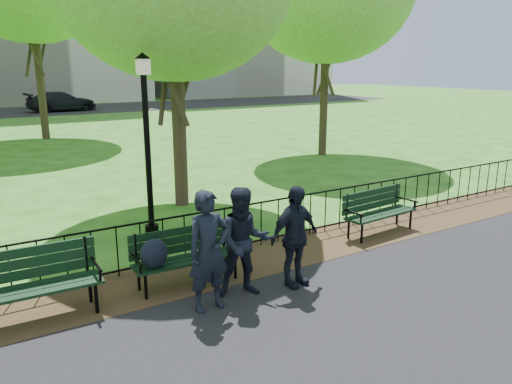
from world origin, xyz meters
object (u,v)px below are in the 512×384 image
park_bench_main (171,252)px  park_bench_left_a (26,278)px  person_left (209,251)px  park_bench_right_a (377,207)px  person_mid (244,242)px  lamppost (147,138)px  sedan_silver (63,101)px  person_right (295,236)px  sedan_dark (61,101)px

park_bench_main → park_bench_left_a: bearing=178.5°
park_bench_left_a → person_left: (2.25, -1.04, 0.27)m
park_bench_right_a → person_mid: person_mid is taller
park_bench_main → park_bench_right_a: (4.68, 0.24, -0.05)m
park_bench_main → park_bench_left_a: park_bench_left_a is taller
lamppost → park_bench_main: bearing=-104.3°
park_bench_right_a → sedan_silver: size_ratio=0.44×
park_bench_left_a → person_right: (3.75, -1.04, 0.20)m
lamppost → sedan_silver: (4.46, 30.60, -1.30)m
person_left → sedan_dark: 33.84m
park_bench_left_a → lamppost: bearing=45.5°
person_right → sedan_dark: person_right is taller
park_bench_left_a → person_left: person_left is taller
park_bench_left_a → sedan_dark: size_ratio=0.40×
park_bench_right_a → person_left: size_ratio=1.02×
person_right → person_mid: bearing=164.5°
lamppost → sedan_dark: 30.15m
person_left → person_right: person_left is taller
person_left → park_bench_right_a: bearing=12.4°
person_mid → person_right: bearing=12.1°
park_bench_main → sedan_silver: size_ratio=0.43×
park_bench_left_a → sedan_dark: (6.98, 32.46, 0.10)m
sedan_dark → park_bench_right_a: bearing=175.0°
park_bench_main → park_bench_right_a: bearing=5.1°
park_bench_left_a → sedan_dark: bearing=79.7°
park_bench_main → sedan_dark: bearing=83.6°
park_bench_left_a → person_right: size_ratio=1.19×
sedan_silver → person_left: bearing=-176.4°
person_left → person_right: (1.50, -0.00, -0.06)m
park_bench_right_a → person_left: (-4.48, -1.14, 0.32)m
park_bench_left_a → sedan_silver: bearing=79.6°
park_bench_right_a → sedan_silver: sedan_silver is taller
park_bench_right_a → person_right: (-2.98, -1.15, 0.26)m
person_left → sedan_dark: bearing=80.0°
sedan_dark → person_right: bearing=169.9°
park_bench_left_a → park_bench_main: bearing=-1.9°
sedan_dark → person_left: bearing=167.4°
person_mid → sedan_dark: bearing=103.2°
park_bench_main → sedan_dark: size_ratio=0.36×
sedan_silver → park_bench_main: bearing=-176.9°
person_mid → sedan_dark: person_mid is taller
park_bench_main → person_mid: bearing=-40.5°
park_bench_left_a → lamppost: size_ratio=0.53×
park_bench_main → person_right: bearing=-25.9°
person_mid → sedan_dark: size_ratio=0.34×
person_mid → sedan_dark: (4.08, 33.39, -0.13)m
person_left → lamppost: bearing=80.3°
person_left → person_right: bearing=-2.0°
person_mid → sedan_silver: size_ratio=0.41×
park_bench_right_a → person_mid: size_ratio=1.06×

